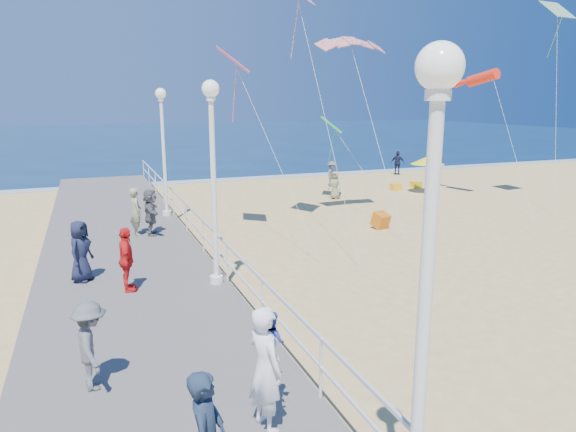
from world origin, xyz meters
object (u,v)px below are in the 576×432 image
object	(u,v)px
spectator_3	(126,260)
spectator_5	(151,212)
spectator_4	(80,251)
box_kite	(381,222)
lamp_post_far	(163,139)
lamp_post_near	(427,264)
lamp_post_mid	(213,162)
spectator_6	(136,212)
beach_umbrella	(428,160)
beach_chair_right	(416,184)
beach_walker_a	(332,174)
spectator_2	(91,346)
beach_walker_b	(398,163)
woman_holding_toddler	(265,369)
beach_chair_left	(395,187)
toddler_held	(271,341)
beach_walker_c	(335,185)

from	to	relation	value
spectator_3	spectator_5	world-z (taller)	spectator_5
spectator_4	box_kite	distance (m)	12.06
lamp_post_far	lamp_post_near	bearing A→B (deg)	-90.00
box_kite	spectator_3	bearing A→B (deg)	-168.21
lamp_post_mid	spectator_6	size ratio (longest dim) A/B	3.05
beach_umbrella	beach_chair_right	world-z (taller)	beach_umbrella
lamp_post_mid	spectator_4	bearing A→B (deg)	156.08
spectator_3	spectator_5	xyz separation A→B (m)	(1.27, 5.65, 0.00)
spectator_6	lamp_post_near	bearing A→B (deg)	177.36
beach_chair_right	beach_walker_a	bearing A→B (deg)	152.63
box_kite	spectator_5	bearing A→B (deg)	161.61
spectator_3	spectator_4	xyz separation A→B (m)	(-1.10, 1.26, 0.00)
spectator_2	beach_walker_b	world-z (taller)	spectator_2
lamp_post_near	beach_walker_a	distance (m)	27.06
woman_holding_toddler	beach_umbrella	distance (m)	23.70
lamp_post_near	woman_holding_toddler	bearing A→B (deg)	107.24
beach_walker_a	woman_holding_toddler	bearing A→B (deg)	-162.11
beach_umbrella	beach_chair_left	distance (m)	2.53
spectator_5	lamp_post_far	bearing A→B (deg)	-12.59
box_kite	beach_chair_left	size ratio (longest dim) A/B	1.09
spectator_6	beach_walker_a	world-z (taller)	spectator_6
lamp_post_near	beach_walker_b	size ratio (longest dim) A/B	3.13
beach_umbrella	beach_chair_right	distance (m)	2.64
lamp_post_far	woman_holding_toddler	distance (m)	15.61
spectator_2	spectator_5	size ratio (longest dim) A/B	0.92
beach_walker_b	beach_umbrella	world-z (taller)	beach_umbrella
lamp_post_near	spectator_5	world-z (taller)	lamp_post_near
lamp_post_near	toddler_held	size ratio (longest dim) A/B	5.74
lamp_post_near	beach_chair_left	distance (m)	26.11
spectator_3	beach_umbrella	bearing A→B (deg)	-53.87
spectator_2	beach_walker_c	distance (m)	20.32
lamp_post_mid	woman_holding_toddler	world-z (taller)	lamp_post_mid
spectator_3	beach_chair_right	distance (m)	22.11
woman_holding_toddler	spectator_3	size ratio (longest dim) A/B	1.15
lamp_post_mid	toddler_held	bearing A→B (deg)	-95.91
beach_chair_right	spectator_6	bearing A→B (deg)	-157.46
lamp_post_far	spectator_2	size ratio (longest dim) A/B	3.43
beach_chair_left	toddler_held	bearing A→B (deg)	-127.41
spectator_2	beach_umbrella	world-z (taller)	beach_umbrella
spectator_2	beach_chair_right	world-z (taller)	spectator_2
lamp_post_far	beach_walker_a	distance (m)	13.16
beach_walker_a	beach_chair_left	distance (m)	4.01
beach_chair_right	spectator_4	bearing A→B (deg)	-148.44
beach_chair_right	beach_chair_left	bearing A→B (deg)	-168.10
spectator_5	beach_walker_c	world-z (taller)	spectator_5
box_kite	beach_chair_left	distance (m)	9.75
spectator_4	beach_walker_b	distance (m)	27.00
box_kite	woman_holding_toddler	bearing A→B (deg)	-140.78
woman_holding_toddler	beach_walker_c	bearing A→B (deg)	-43.56
spectator_6	spectator_3	bearing A→B (deg)	164.15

